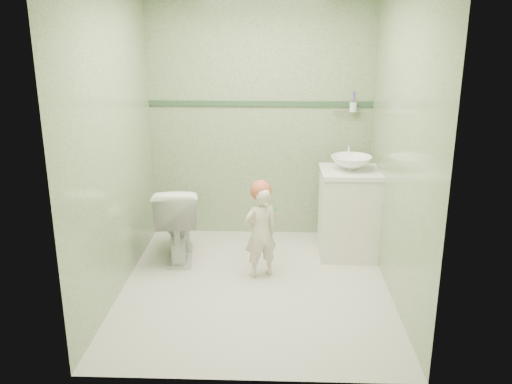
{
  "coord_description": "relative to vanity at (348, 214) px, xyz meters",
  "views": [
    {
      "loc": [
        0.16,
        -4.09,
        2.1
      ],
      "look_at": [
        0.0,
        0.15,
        0.78
      ],
      "focal_mm": 38.13,
      "sensor_mm": 36.0,
      "label": 1
    }
  ],
  "objects": [
    {
      "name": "ground",
      "position": [
        -0.84,
        -0.7,
        -0.4
      ],
      "size": [
        2.5,
        2.5,
        0.0
      ],
      "primitive_type": "plane",
      "color": "beige",
      "rests_on": "ground"
    },
    {
      "name": "room_shell",
      "position": [
        -0.84,
        -0.7,
        0.8
      ],
      "size": [
        2.5,
        2.54,
        2.4
      ],
      "color": "gray",
      "rests_on": "ground"
    },
    {
      "name": "vanity",
      "position": [
        0.0,
        0.0,
        0.0
      ],
      "size": [
        0.52,
        0.5,
        0.8
      ],
      "primitive_type": "cube",
      "color": "white",
      "rests_on": "ground"
    },
    {
      "name": "teal_toothbrush",
      "position": [
        -0.69,
        -0.58,
        0.25
      ],
      "size": [
        0.1,
        0.14,
        0.08
      ],
      "color": "#0E7C55",
      "rests_on": "toddler"
    },
    {
      "name": "toilet",
      "position": [
        -1.58,
        -0.12,
        -0.05
      ],
      "size": [
        0.48,
        0.74,
        0.71
      ],
      "primitive_type": "imported",
      "rotation": [
        0.0,
        0.0,
        3.26
      ],
      "color": "white",
      "rests_on": "ground"
    },
    {
      "name": "hair_cap",
      "position": [
        -0.8,
        -0.47,
        0.37
      ],
      "size": [
        0.18,
        0.18,
        0.18
      ],
      "primitive_type": "sphere",
      "color": "#B65138",
      "rests_on": "toddler"
    },
    {
      "name": "cup_holder",
      "position": [
        0.05,
        0.48,
        0.93
      ],
      "size": [
        0.26,
        0.07,
        0.21
      ],
      "color": "silver",
      "rests_on": "room_shell"
    },
    {
      "name": "toddler",
      "position": [
        -0.8,
        -0.49,
        0.0
      ],
      "size": [
        0.35,
        0.29,
        0.8
      ],
      "primitive_type": "imported",
      "rotation": [
        0.0,
        0.0,
        3.56
      ],
      "color": "beige",
      "rests_on": "ground"
    },
    {
      "name": "faucet",
      "position": [
        0.0,
        0.19,
        0.57
      ],
      "size": [
        0.03,
        0.13,
        0.18
      ],
      "color": "silver",
      "rests_on": "counter"
    },
    {
      "name": "trim_stripe",
      "position": [
        -0.84,
        0.54,
        0.95
      ],
      "size": [
        2.2,
        0.02,
        0.05
      ],
      "primitive_type": "cube",
      "color": "#324F37",
      "rests_on": "room_shell"
    },
    {
      "name": "counter",
      "position": [
        0.0,
        0.0,
        0.41
      ],
      "size": [
        0.54,
        0.52,
        0.04
      ],
      "primitive_type": "cube",
      "color": "white",
      "rests_on": "vanity"
    },
    {
      "name": "basin",
      "position": [
        0.0,
        0.0,
        0.49
      ],
      "size": [
        0.37,
        0.37,
        0.13
      ],
      "primitive_type": "imported",
      "color": "white",
      "rests_on": "counter"
    }
  ]
}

